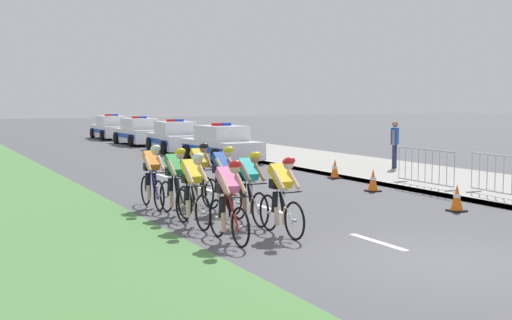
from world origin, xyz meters
name	(u,v)px	position (x,y,z in m)	size (l,w,h in m)	color
ground_plane	(441,262)	(0.00, 0.00, 0.00)	(160.00, 160.00, 0.00)	#4C4C51
sidewalk_slab	(334,162)	(7.39, 14.00, 0.06)	(4.92, 60.00, 0.12)	gray
kerb_edge	(282,165)	(5.01, 14.00, 0.07)	(0.16, 60.00, 0.13)	#9E9E99
lane_markings_centre	(272,209)	(0.00, 5.64, 0.00)	(0.14, 17.60, 0.01)	white
cyclist_lead	(229,200)	(-2.43, 2.86, 0.79)	(0.42, 1.72, 1.56)	black
cyclist_second	(282,195)	(-1.27, 2.95, 0.79)	(0.42, 1.72, 1.56)	black
cyclist_third	(193,189)	(-2.45, 4.52, 0.79)	(0.42, 1.72, 1.56)	black
cyclist_fourth	(249,186)	(-1.28, 4.31, 0.79)	(0.42, 1.72, 1.56)	black
cyclist_fifth	(176,181)	(-2.30, 5.91, 0.79)	(0.43, 1.72, 1.56)	black
cyclist_sixth	(223,178)	(-1.17, 5.86, 0.79)	(0.44, 1.72, 1.56)	black
cyclist_seventh	(152,175)	(-2.44, 7.11, 0.79)	(0.42, 1.72, 1.56)	black
cyclist_eighth	(200,172)	(-1.19, 7.19, 0.79)	(0.42, 1.72, 1.56)	black
police_car_nearest	(221,145)	(3.88, 17.16, 0.68)	(2.20, 4.50, 1.59)	white
police_car_second	(175,138)	(3.88, 22.58, 0.68)	(2.22, 4.51, 1.59)	silver
police_car_third	(139,133)	(3.88, 28.29, 0.68)	(2.08, 4.44, 1.59)	white
police_car_furthest	(111,128)	(3.88, 34.13, 0.68)	(2.04, 4.42, 1.59)	white
crowd_barrier_front	(503,177)	(5.64, 3.89, 0.65)	(0.66, 2.32, 1.07)	#B7BABF
crowd_barrier_middle	(425,168)	(5.37, 6.45, 0.65)	(0.52, 2.32, 1.07)	#B7BABF
traffic_cone_near	(335,169)	(4.72, 9.99, 0.31)	(0.36, 0.36, 0.64)	black
traffic_cone_mid	(373,181)	(3.96, 6.97, 0.31)	(0.36, 0.36, 0.64)	black
traffic_cone_far	(457,198)	(3.65, 3.42, 0.31)	(0.36, 0.36, 0.64)	black
spectator_closest	(395,141)	(7.77, 10.73, 1.08)	(0.45, 0.40, 1.68)	#23284C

